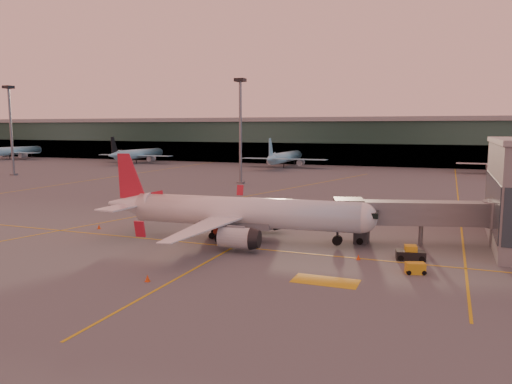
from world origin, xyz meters
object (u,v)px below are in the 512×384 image
(gpu_cart, at_px, (415,268))
(pushback_tug, at_px, (411,254))
(catering_truck, at_px, (223,220))
(main_airplane, at_px, (236,213))

(gpu_cart, xyz_separation_m, pushback_tug, (-0.79, 5.09, 0.10))
(pushback_tug, bearing_deg, catering_truck, 162.75)
(gpu_cart, bearing_deg, pushback_tug, 79.93)
(catering_truck, xyz_separation_m, pushback_tug, (23.04, -2.85, -1.59))
(main_airplane, relative_size, catering_truck, 6.41)
(gpu_cart, bearing_deg, main_airplane, 143.61)
(catering_truck, bearing_deg, main_airplane, -45.82)
(catering_truck, relative_size, pushback_tug, 1.69)
(main_airplane, bearing_deg, catering_truck, 147.86)
(gpu_cart, height_order, pushback_tug, pushback_tug)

